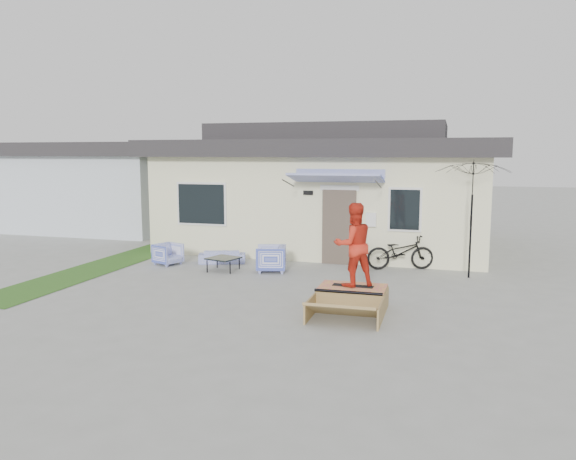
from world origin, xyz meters
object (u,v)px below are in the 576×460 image
(patio_umbrella, at_px, (472,209))
(armchair_left, at_px, (168,253))
(loveseat, at_px, (222,254))
(coffee_table, at_px, (223,264))
(skate_ramp, at_px, (352,298))
(skateboard, at_px, (353,285))
(armchair_right, at_px, (271,257))
(skater, at_px, (354,243))
(bicycle, at_px, (400,248))

(patio_umbrella, bearing_deg, armchair_left, -175.25)
(loveseat, xyz_separation_m, coffee_table, (0.46, -0.99, -0.08))
(skate_ramp, relative_size, skateboard, 2.16)
(armchair_left, bearing_deg, skateboard, -95.55)
(armchair_right, relative_size, skater, 0.46)
(coffee_table, xyz_separation_m, skater, (3.93, -2.58, 1.15))
(loveseat, height_order, patio_umbrella, patio_umbrella)
(skate_ramp, bearing_deg, skateboard, 90.00)
(armchair_left, bearing_deg, patio_umbrella, -64.03)
(coffee_table, xyz_separation_m, patio_umbrella, (6.25, 0.99, 1.57))
(armchair_right, distance_m, patio_umbrella, 5.24)
(armchair_left, xyz_separation_m, armchair_right, (3.06, -0.06, 0.05))
(patio_umbrella, relative_size, skater, 1.31)
(loveseat, distance_m, armchair_left, 1.51)
(skateboard, bearing_deg, patio_umbrella, 58.74)
(patio_umbrella, bearing_deg, bicycle, 163.03)
(coffee_table, distance_m, skateboard, 4.71)
(loveseat, xyz_separation_m, patio_umbrella, (6.71, 0.01, 1.49))
(coffee_table, bearing_deg, skater, -33.24)
(skateboard, bearing_deg, coffee_table, 148.58)
(loveseat, xyz_separation_m, bicycle, (4.95, 0.54, 0.32))
(bicycle, bearing_deg, loveseat, 76.27)
(patio_umbrella, relative_size, skate_ramp, 1.24)
(armchair_left, height_order, skateboard, armchair_left)
(loveseat, height_order, armchair_left, armchair_left)
(loveseat, distance_m, coffee_table, 1.09)
(armchair_left, xyz_separation_m, patio_umbrella, (8.07, 0.67, 1.42))
(armchair_right, bearing_deg, loveseat, -127.85)
(armchair_left, bearing_deg, armchair_right, -69.95)
(armchair_left, distance_m, bicycle, 6.43)
(armchair_right, height_order, skater, skater)
(bicycle, distance_m, skate_ramp, 4.20)
(patio_umbrella, height_order, skate_ramp, patio_umbrella)
(armchair_left, distance_m, skateboard, 6.44)
(armchair_left, height_order, coffee_table, armchair_left)
(skateboard, bearing_deg, bicycle, 83.96)
(skate_ramp, bearing_deg, patio_umbrella, 56.43)
(loveseat, xyz_separation_m, skateboard, (4.39, -3.56, 0.21))
(armchair_left, relative_size, armchair_right, 0.86)
(patio_umbrella, distance_m, skater, 4.28)
(loveseat, bearing_deg, coffee_table, 95.16)
(skate_ramp, height_order, skater, skater)
(patio_umbrella, bearing_deg, armchair_right, -171.67)
(armchair_right, height_order, patio_umbrella, patio_umbrella)
(skater, bearing_deg, patio_umbrella, -155.77)
(loveseat, height_order, skate_ramp, loveseat)
(armchair_left, distance_m, skate_ramp, 6.46)
(patio_umbrella, xyz_separation_m, skateboard, (-2.32, -3.57, -1.28))
(bicycle, bearing_deg, armchair_right, 91.37)
(bicycle, distance_m, skater, 4.21)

